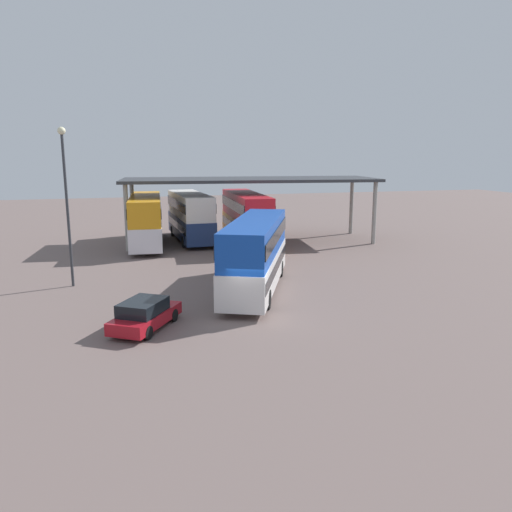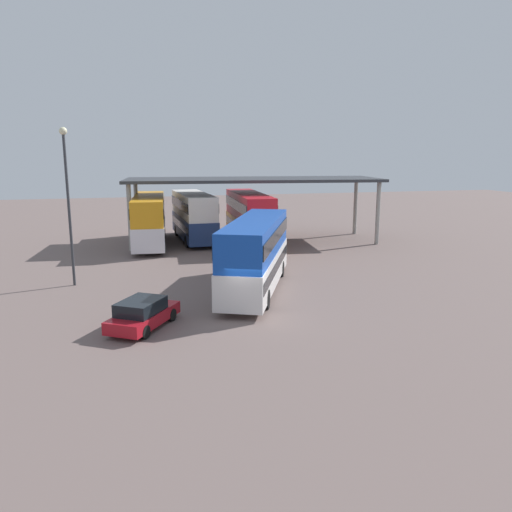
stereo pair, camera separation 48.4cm
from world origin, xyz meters
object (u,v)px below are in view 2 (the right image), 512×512
Objects in this scene: double_decker_near_canopy at (149,218)px; lamppost_tall at (68,190)px; double_decker_mid_row at (194,215)px; double_decker_far_right at (249,216)px; parked_hatchback at (143,314)px; double_decker_main at (256,252)px.

lamppost_tall is (-5.04, -12.50, 3.35)m from double_decker_near_canopy.
double_decker_near_canopy is 4.10m from double_decker_mid_row.
double_decker_mid_row is 16.70m from lamppost_tall.
double_decker_far_right reaches higher than double_decker_mid_row.
double_decker_far_right is at bearing 6.39° from parked_hatchback.
double_decker_far_right is (3.21, 14.84, 0.14)m from double_decker_main.
double_decker_far_right is (4.47, -2.60, 0.06)m from double_decker_mid_row.
double_decker_main is 1.08× the size of double_decker_mid_row.
double_decker_near_canopy is 1.13× the size of double_decker_mid_row.
lamppost_tall is (-13.43, -11.10, 3.26)m from double_decker_far_right.
double_decker_mid_row is 1.12× the size of lamppost_tall.
lamppost_tall is at bearing 55.84° from parked_hatchback.
double_decker_far_right is 1.27× the size of lamppost_tall.
double_decker_mid_row is at bearing -68.59° from double_decker_near_canopy.
lamppost_tall reaches higher than double_decker_mid_row.
double_decker_far_right is 17.73m from lamppost_tall.
double_decker_mid_row is at bearing 19.38° from parked_hatchback.
double_decker_mid_row is 5.17m from double_decker_far_right.
double_decker_mid_row is (3.92, 1.20, 0.03)m from double_decker_near_canopy.
double_decker_mid_row is (-1.26, 17.44, 0.08)m from double_decker_main.
parked_hatchback is at bearing -179.20° from double_decker_near_canopy.
lamppost_tall is at bearing 132.74° from double_decker_far_right.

